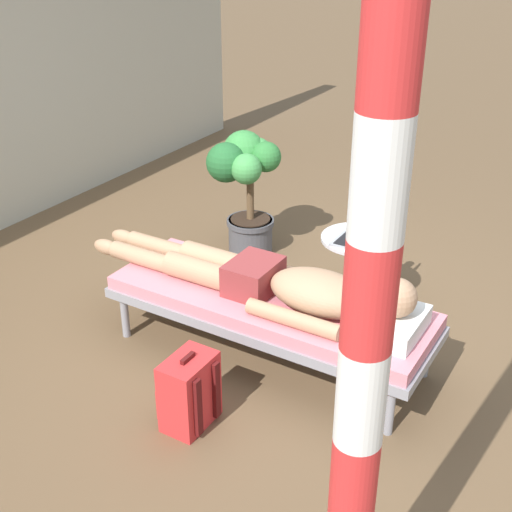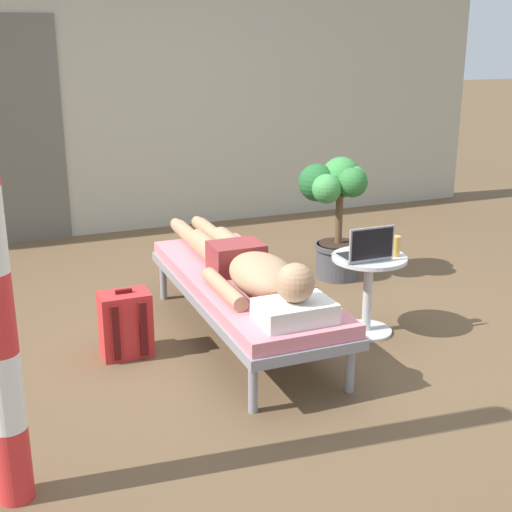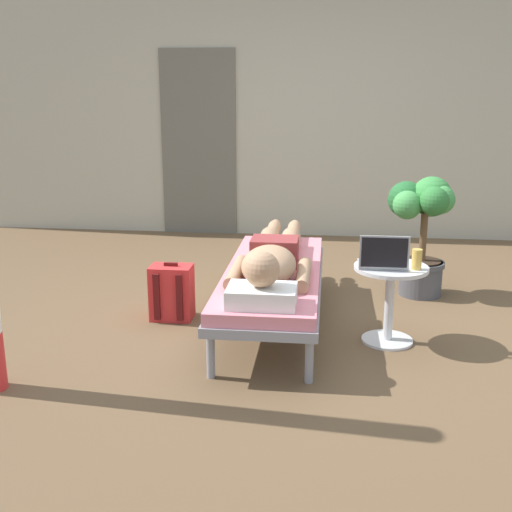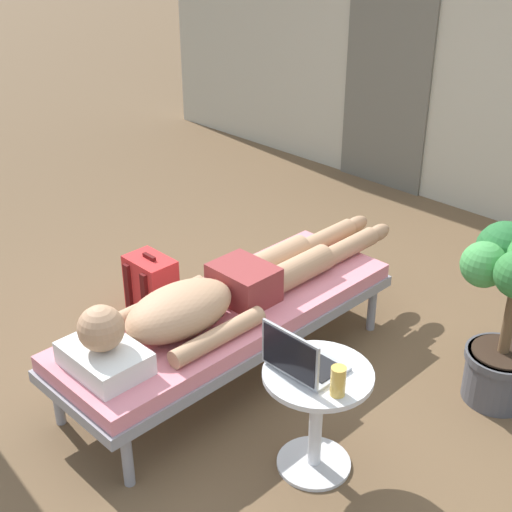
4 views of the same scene
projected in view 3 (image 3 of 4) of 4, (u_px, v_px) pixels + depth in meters
name	position (u px, v px, depth m)	size (l,w,h in m)	color
ground_plane	(303.00, 318.00, 4.67)	(40.00, 40.00, 0.00)	brown
house_wall_back	(297.00, 113.00, 6.99)	(7.60, 0.20, 2.70)	#B2AD99
house_door_panel	(199.00, 144.00, 7.09)	(0.84, 0.03, 2.04)	#625F54
lounge_chair	(273.00, 279.00, 4.44)	(0.67, 1.96, 0.42)	gray
person_reclining	(272.00, 258.00, 4.32)	(0.53, 2.17, 0.32)	white
side_table	(390.00, 291.00, 4.15)	(0.48, 0.48, 0.52)	silver
laptop	(383.00, 259.00, 4.05)	(0.31, 0.24, 0.23)	#A5A8AD
drink_glass	(417.00, 259.00, 4.02)	(0.06, 0.06, 0.13)	gold
backpack	(172.00, 293.00, 4.61)	(0.30, 0.26, 0.42)	red
potted_plant	(422.00, 222.00, 5.07)	(0.51, 0.49, 0.95)	#4C4C51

